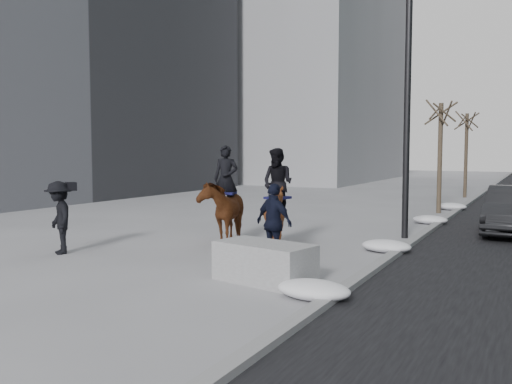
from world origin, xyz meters
The scene contains 12 objects.
ground centered at (0.00, 0.00, 0.00)m, with size 120.00×120.00×0.00m, color gray.
curb centered at (3.00, 10.00, 0.06)m, with size 0.25×90.00×0.12m, color gray.
building_left centered at (-19.00, 10.00, 10.00)m, with size 12.00×26.00×20.00m, color #595960.
planter centered at (1.43, -1.16, 0.37)m, with size 1.87×0.94×0.75m, color #969699.
tree_near centered at (2.40, 12.23, 2.42)m, with size 1.20×1.20×4.84m, color #382D21, non-canonical shape.
tree_far centered at (2.40, 20.45, 2.47)m, with size 1.20×1.20×4.94m, color #372920, non-canonical shape.
mounted_left centered at (-1.45, 2.10, 0.98)m, with size 1.49×2.21×2.62m.
mounted_right centered at (0.19, 1.89, 1.02)m, with size 1.57×1.71×2.55m.
feeder centered at (0.76, 0.63, 0.88)m, with size 1.11×1.01×1.75m.
camera_crew centered at (-4.22, -0.94, 0.89)m, with size 1.31×1.15×1.75m.
lamppost centered at (2.60, 5.27, 4.99)m, with size 0.25×1.15×9.09m.
snow_piles centered at (2.70, 5.40, 0.15)m, with size 1.28×16.25×0.32m.
Camera 1 is at (6.01, -10.14, 2.48)m, focal length 38.00 mm.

